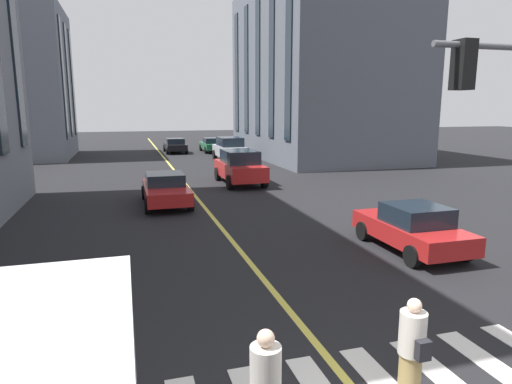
% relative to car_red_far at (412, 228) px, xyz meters
% --- Properties ---
extents(lane_centre_line, '(80.00, 0.16, 0.01)m').
position_rel_car_red_far_xyz_m(lane_centre_line, '(12.80, 4.90, -0.70)').
color(lane_centre_line, '#D8C64C').
rests_on(lane_centre_line, ground_plane).
extents(car_red_far, '(3.90, 1.89, 1.40)m').
position_rel_car_red_far_xyz_m(car_red_far, '(0.00, 0.00, 0.00)').
color(car_red_far, '#B21E1E').
rests_on(car_red_far, ground_plane).
extents(car_red_parked_a, '(4.40, 1.95, 1.37)m').
position_rel_car_red_far_xyz_m(car_red_parked_a, '(8.51, 6.42, 0.00)').
color(car_red_parked_a, '#B21E1E').
rests_on(car_red_parked_a, ground_plane).
extents(car_silver_parked_b, '(4.70, 2.14, 1.88)m').
position_rel_car_red_far_xyz_m(car_silver_parked_b, '(23.71, 0.00, 0.27)').
color(car_silver_parked_b, '#B7BABF').
rests_on(car_silver_parked_b, ground_plane).
extents(car_black_trailing, '(4.40, 1.95, 1.37)m').
position_rel_car_red_far_xyz_m(car_black_trailing, '(31.46, 3.50, 0.00)').
color(car_black_trailing, black).
rests_on(car_black_trailing, ground_plane).
extents(car_green_near, '(4.40, 1.95, 1.37)m').
position_rel_car_red_far_xyz_m(car_green_near, '(31.20, 0.00, 0.00)').
color(car_green_near, '#1E6038').
rests_on(car_green_near, ground_plane).
extents(car_red_mid, '(4.70, 2.14, 1.88)m').
position_rel_car_red_far_xyz_m(car_red_mid, '(12.83, 1.97, 0.27)').
color(car_red_mid, '#B21E1E').
rests_on(car_red_mid, ground_plane).
extents(pedestrian_near, '(0.50, 0.38, 1.57)m').
position_rel_car_red_far_xyz_m(pedestrian_near, '(-5.95, 4.26, 0.08)').
color(pedestrian_near, '#997F4C').
rests_on(pedestrian_near, ground_plane).
extents(building_right_near, '(17.61, 10.75, 14.21)m').
position_rel_car_red_far_xyz_m(building_right_near, '(24.50, -7.91, 6.40)').
color(building_right_near, '#565B66').
rests_on(building_right_near, ground_plane).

